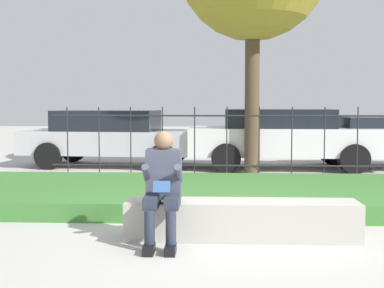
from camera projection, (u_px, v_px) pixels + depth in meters
The scene contains 7 objects.
ground_plane at pixel (235, 239), 6.06m from camera, with size 60.00×60.00×0.00m, color #B2AFA8.
stone_bench at pixel (242, 222), 6.04m from camera, with size 2.62×0.51×0.43m.
person_seated_reader at pixel (163, 184), 5.76m from camera, with size 0.42×0.73×1.23m.
grass_berm at pixel (230, 194), 8.33m from camera, with size 9.07×3.17×0.25m.
iron_fence at pixel (227, 142), 10.65m from camera, with size 7.07×0.03×1.47m.
car_parked_left at pixel (112, 136), 13.08m from camera, with size 4.51×2.16×1.37m.
car_parked_center at pixel (284, 137), 12.55m from camera, with size 4.57×1.99×1.40m.
Camera 1 is at (-0.21, -5.98, 1.53)m, focal length 50.00 mm.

